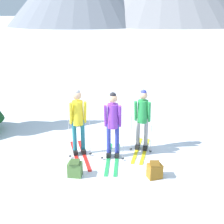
{
  "coord_description": "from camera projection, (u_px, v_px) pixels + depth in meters",
  "views": [
    {
      "loc": [
        0.05,
        -7.18,
        3.68
      ],
      "look_at": [
        0.04,
        0.27,
        1.05
      ],
      "focal_mm": 46.33,
      "sensor_mm": 36.0,
      "label": 1
    }
  ],
  "objects": [
    {
      "name": "skier_in_green",
      "position": [
        143.0,
        118.0,
        7.77
      ],
      "size": [
        0.67,
        1.6,
        1.72
      ],
      "color": "yellow",
      "rests_on": "ground"
    },
    {
      "name": "backpack_on_snow_front",
      "position": [
        155.0,
        170.0,
        6.66
      ],
      "size": [
        0.38,
        0.33,
        0.38
      ],
      "color": "#99661E",
      "rests_on": "ground"
    },
    {
      "name": "backpack_on_snow_beside",
      "position": [
        75.0,
        169.0,
        6.73
      ],
      "size": [
        0.35,
        0.28,
        0.38
      ],
      "color": "#4C7238",
      "rests_on": "ground"
    },
    {
      "name": "skier_in_yellow",
      "position": [
        79.0,
        119.0,
        7.49
      ],
      "size": [
        0.75,
        1.8,
        1.81
      ],
      "color": "red",
      "rests_on": "ground"
    },
    {
      "name": "ground_plane",
      "position": [
        111.0,
        151.0,
        7.99
      ],
      "size": [
        400.0,
        400.0,
        0.0
      ],
      "primitive_type": "plane",
      "color": "white"
    },
    {
      "name": "skier_in_purple",
      "position": [
        113.0,
        121.0,
        7.35
      ],
      "size": [
        0.61,
        1.77,
        1.78
      ],
      "color": "green",
      "rests_on": "ground"
    }
  ]
}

